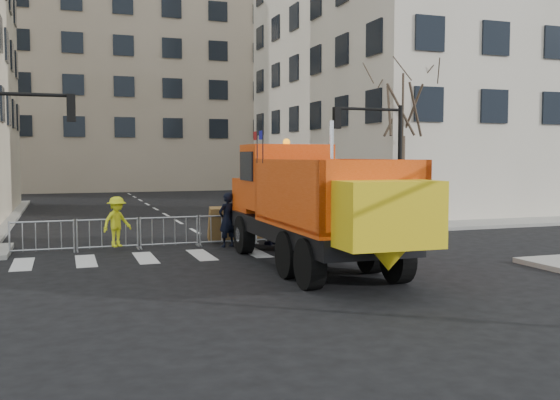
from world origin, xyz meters
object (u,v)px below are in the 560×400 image
object	(u,v)px
cop_a	(227,220)
cop_c	(272,219)
plow_truck	(314,201)
newspaper_box	(348,224)
cop_b	(244,223)
worker	(117,222)

from	to	relation	value
cop_a	cop_c	bearing A→B (deg)	154.54
cop_c	cop_a	bearing A→B (deg)	-34.26
plow_truck	newspaper_box	distance (m)	5.52
cop_c	cop_b	bearing A→B (deg)	-34.26
worker	newspaper_box	bearing A→B (deg)	-37.80
worker	newspaper_box	xyz separation A→B (m)	(8.23, -0.75, -0.30)
plow_truck	cop_b	distance (m)	5.04
plow_truck	worker	world-z (taller)	plow_truck
cop_c	plow_truck	bearing A→B (deg)	51.53
cop_a	cop_c	world-z (taller)	cop_a
plow_truck	cop_c	distance (m)	4.98
plow_truck	cop_b	size ratio (longest dim) A/B	6.64
cop_a	cop_b	world-z (taller)	cop_a
newspaper_box	plow_truck	bearing A→B (deg)	-147.91
plow_truck	cop_b	world-z (taller)	plow_truck
cop_a	cop_c	size ratio (longest dim) A/B	1.01
plow_truck	cop_a	xyz separation A→B (m)	(-1.33, 4.87, -0.95)
cop_c	newspaper_box	xyz separation A→B (m)	(2.78, -0.50, -0.25)
newspaper_box	cop_a	bearing A→B (deg)	151.40
plow_truck	cop_c	size ratio (longest dim) A/B	5.84
newspaper_box	cop_c	bearing A→B (deg)	147.60
worker	newspaper_box	world-z (taller)	worker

